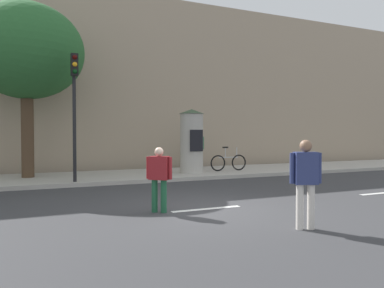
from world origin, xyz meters
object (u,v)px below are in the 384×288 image
(pedestrian_tallest, at_px, (200,146))
(traffic_light, at_px, (74,96))
(poster_column, at_px, (192,141))
(pedestrian_in_red_top, at_px, (306,177))
(bicycle_leaning, at_px, (228,162))
(street_tree, at_px, (26,52))
(pedestrian_with_backpack, at_px, (159,175))

(pedestrian_tallest, bearing_deg, traffic_light, -152.03)
(poster_column, distance_m, pedestrian_tallest, 2.61)
(pedestrian_in_red_top, bearing_deg, poster_column, 80.53)
(poster_column, height_order, pedestrian_tallest, poster_column)
(bicycle_leaning, bearing_deg, street_tree, 174.11)
(pedestrian_with_backpack, height_order, pedestrian_tallest, pedestrian_tallest)
(street_tree, height_order, bicycle_leaning, street_tree)
(traffic_light, bearing_deg, street_tree, 124.96)
(traffic_light, bearing_deg, pedestrian_in_red_top, -66.01)
(poster_column, bearing_deg, street_tree, 171.28)
(pedestrian_in_red_top, xyz_separation_m, pedestrian_tallest, (2.89, 11.04, 0.19))
(pedestrian_tallest, height_order, bicycle_leaning, pedestrian_tallest)
(traffic_light, relative_size, street_tree, 0.66)
(traffic_light, distance_m, pedestrian_with_backpack, 5.76)
(traffic_light, relative_size, pedestrian_tallest, 2.49)
(pedestrian_tallest, bearing_deg, poster_column, -123.06)
(pedestrian_with_backpack, xyz_separation_m, pedestrian_in_red_top, (2.08, -2.54, 0.13))
(pedestrian_with_backpack, height_order, bicycle_leaning, pedestrian_with_backpack)
(street_tree, bearing_deg, bicycle_leaning, -5.89)
(poster_column, bearing_deg, pedestrian_with_backpack, -119.37)
(poster_column, relative_size, pedestrian_in_red_top, 1.59)
(traffic_light, xyz_separation_m, bicycle_leaning, (6.77, 1.31, -2.56))
(traffic_light, height_order, pedestrian_in_red_top, traffic_light)
(bicycle_leaning, bearing_deg, traffic_light, -169.05)
(pedestrian_in_red_top, height_order, bicycle_leaning, pedestrian_in_red_top)
(street_tree, height_order, pedestrian_tallest, street_tree)
(pedestrian_tallest, xyz_separation_m, bicycle_leaning, (0.45, -2.04, -0.66))
(street_tree, relative_size, pedestrian_tallest, 3.75)
(traffic_light, height_order, bicycle_leaning, traffic_light)
(poster_column, distance_m, bicycle_leaning, 2.12)
(pedestrian_tallest, bearing_deg, bicycle_leaning, -77.46)
(poster_column, relative_size, street_tree, 0.41)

